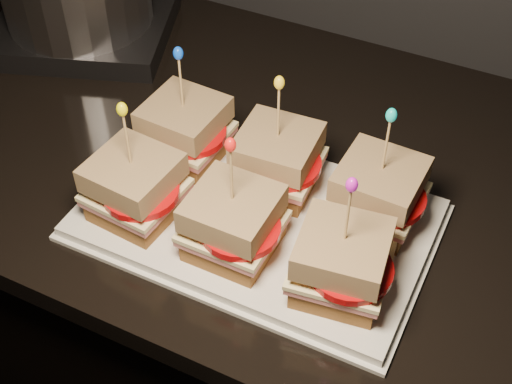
% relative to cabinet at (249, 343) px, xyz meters
% --- Properties ---
extents(cabinet, '(2.31, 0.60, 0.89)m').
position_rel_cabinet_xyz_m(cabinet, '(0.00, 0.00, 0.00)').
color(cabinet, black).
rests_on(cabinet, ground).
extents(granite_slab, '(2.35, 0.64, 0.03)m').
position_rel_cabinet_xyz_m(granite_slab, '(0.00, 0.00, 0.46)').
color(granite_slab, black).
rests_on(granite_slab, cabinet).
extents(platter, '(0.40, 0.25, 0.02)m').
position_rel_cabinet_xyz_m(platter, '(0.08, -0.12, 0.49)').
color(platter, white).
rests_on(platter, granite_slab).
extents(platter_rim, '(0.41, 0.26, 0.01)m').
position_rel_cabinet_xyz_m(platter_rim, '(0.08, -0.12, 0.48)').
color(platter_rim, white).
rests_on(platter_rim, granite_slab).
extents(sandwich_0_bread_bot, '(0.09, 0.09, 0.02)m').
position_rel_cabinet_xyz_m(sandwich_0_bread_bot, '(-0.05, -0.07, 0.51)').
color(sandwich_0_bread_bot, brown).
rests_on(sandwich_0_bread_bot, platter).
extents(sandwich_0_ham, '(0.10, 0.10, 0.01)m').
position_rel_cabinet_xyz_m(sandwich_0_ham, '(-0.05, -0.07, 0.52)').
color(sandwich_0_ham, '#CB6162').
rests_on(sandwich_0_ham, sandwich_0_bread_bot).
extents(sandwich_0_cheese, '(0.11, 0.10, 0.01)m').
position_rel_cabinet_xyz_m(sandwich_0_cheese, '(-0.05, -0.07, 0.53)').
color(sandwich_0_cheese, '#FFF0AA').
rests_on(sandwich_0_cheese, sandwich_0_ham).
extents(sandwich_0_tomato, '(0.09, 0.09, 0.01)m').
position_rel_cabinet_xyz_m(sandwich_0_tomato, '(-0.04, -0.07, 0.54)').
color(sandwich_0_tomato, '#BA080A').
rests_on(sandwich_0_tomato, sandwich_0_cheese).
extents(sandwich_0_bread_top, '(0.10, 0.10, 0.03)m').
position_rel_cabinet_xyz_m(sandwich_0_bread_top, '(-0.05, -0.07, 0.56)').
color(sandwich_0_bread_top, '#592D11').
rests_on(sandwich_0_bread_top, sandwich_0_tomato).
extents(sandwich_0_pick, '(0.00, 0.00, 0.09)m').
position_rel_cabinet_xyz_m(sandwich_0_pick, '(-0.05, -0.07, 0.60)').
color(sandwich_0_pick, tan).
rests_on(sandwich_0_pick, sandwich_0_bread_top).
extents(sandwich_0_frill, '(0.01, 0.01, 0.02)m').
position_rel_cabinet_xyz_m(sandwich_0_frill, '(-0.05, -0.07, 0.65)').
color(sandwich_0_frill, blue).
rests_on(sandwich_0_frill, sandwich_0_pick).
extents(sandwich_1_bread_bot, '(0.09, 0.09, 0.02)m').
position_rel_cabinet_xyz_m(sandwich_1_bread_bot, '(0.08, -0.07, 0.51)').
color(sandwich_1_bread_bot, brown).
rests_on(sandwich_1_bread_bot, platter).
extents(sandwich_1_ham, '(0.10, 0.10, 0.01)m').
position_rel_cabinet_xyz_m(sandwich_1_ham, '(0.08, -0.07, 0.52)').
color(sandwich_1_ham, '#CB6162').
rests_on(sandwich_1_ham, sandwich_1_bread_bot).
extents(sandwich_1_cheese, '(0.11, 0.10, 0.01)m').
position_rel_cabinet_xyz_m(sandwich_1_cheese, '(0.08, -0.07, 0.53)').
color(sandwich_1_cheese, '#FFF0AA').
rests_on(sandwich_1_cheese, sandwich_1_ham).
extents(sandwich_1_tomato, '(0.09, 0.09, 0.01)m').
position_rel_cabinet_xyz_m(sandwich_1_tomato, '(0.09, -0.07, 0.54)').
color(sandwich_1_tomato, '#BA080A').
rests_on(sandwich_1_tomato, sandwich_1_cheese).
extents(sandwich_1_bread_top, '(0.10, 0.10, 0.03)m').
position_rel_cabinet_xyz_m(sandwich_1_bread_top, '(0.08, -0.07, 0.56)').
color(sandwich_1_bread_top, '#592D11').
rests_on(sandwich_1_bread_top, sandwich_1_tomato).
extents(sandwich_1_pick, '(0.00, 0.00, 0.09)m').
position_rel_cabinet_xyz_m(sandwich_1_pick, '(0.08, -0.07, 0.60)').
color(sandwich_1_pick, tan).
rests_on(sandwich_1_pick, sandwich_1_bread_top).
extents(sandwich_1_frill, '(0.01, 0.01, 0.02)m').
position_rel_cabinet_xyz_m(sandwich_1_frill, '(0.08, -0.07, 0.65)').
color(sandwich_1_frill, yellow).
rests_on(sandwich_1_frill, sandwich_1_pick).
extents(sandwich_2_bread_bot, '(0.09, 0.09, 0.02)m').
position_rel_cabinet_xyz_m(sandwich_2_bread_bot, '(0.20, -0.07, 0.51)').
color(sandwich_2_bread_bot, brown).
rests_on(sandwich_2_bread_bot, platter).
extents(sandwich_2_ham, '(0.10, 0.10, 0.01)m').
position_rel_cabinet_xyz_m(sandwich_2_ham, '(0.20, -0.07, 0.52)').
color(sandwich_2_ham, '#CB6162').
rests_on(sandwich_2_ham, sandwich_2_bread_bot).
extents(sandwich_2_cheese, '(0.10, 0.10, 0.01)m').
position_rel_cabinet_xyz_m(sandwich_2_cheese, '(0.20, -0.07, 0.53)').
color(sandwich_2_cheese, '#FFF0AA').
rests_on(sandwich_2_cheese, sandwich_2_ham).
extents(sandwich_2_tomato, '(0.09, 0.09, 0.01)m').
position_rel_cabinet_xyz_m(sandwich_2_tomato, '(0.21, -0.07, 0.54)').
color(sandwich_2_tomato, '#BA080A').
rests_on(sandwich_2_tomato, sandwich_2_cheese).
extents(sandwich_2_bread_top, '(0.09, 0.09, 0.03)m').
position_rel_cabinet_xyz_m(sandwich_2_bread_top, '(0.20, -0.07, 0.56)').
color(sandwich_2_bread_top, '#592D11').
rests_on(sandwich_2_bread_top, sandwich_2_tomato).
extents(sandwich_2_pick, '(0.00, 0.00, 0.09)m').
position_rel_cabinet_xyz_m(sandwich_2_pick, '(0.20, -0.07, 0.60)').
color(sandwich_2_pick, tan).
rests_on(sandwich_2_pick, sandwich_2_bread_top).
extents(sandwich_2_frill, '(0.01, 0.01, 0.02)m').
position_rel_cabinet_xyz_m(sandwich_2_frill, '(0.20, -0.07, 0.65)').
color(sandwich_2_frill, '#0ECAC2').
rests_on(sandwich_2_frill, sandwich_2_pick).
extents(sandwich_3_bread_bot, '(0.10, 0.10, 0.02)m').
position_rel_cabinet_xyz_m(sandwich_3_bread_bot, '(-0.05, -0.18, 0.51)').
color(sandwich_3_bread_bot, brown).
rests_on(sandwich_3_bread_bot, platter).
extents(sandwich_3_ham, '(0.11, 0.10, 0.01)m').
position_rel_cabinet_xyz_m(sandwich_3_ham, '(-0.05, -0.18, 0.52)').
color(sandwich_3_ham, '#CB6162').
rests_on(sandwich_3_ham, sandwich_3_bread_bot).
extents(sandwich_3_cheese, '(0.11, 0.10, 0.01)m').
position_rel_cabinet_xyz_m(sandwich_3_cheese, '(-0.05, -0.18, 0.53)').
color(sandwich_3_cheese, '#FFF0AA').
rests_on(sandwich_3_cheese, sandwich_3_ham).
extents(sandwich_3_tomato, '(0.09, 0.09, 0.01)m').
position_rel_cabinet_xyz_m(sandwich_3_tomato, '(-0.04, -0.19, 0.54)').
color(sandwich_3_tomato, '#BA080A').
rests_on(sandwich_3_tomato, sandwich_3_cheese).
extents(sandwich_3_bread_top, '(0.10, 0.10, 0.03)m').
position_rel_cabinet_xyz_m(sandwich_3_bread_top, '(-0.05, -0.18, 0.56)').
color(sandwich_3_bread_top, '#592D11').
rests_on(sandwich_3_bread_top, sandwich_3_tomato).
extents(sandwich_3_pick, '(0.00, 0.00, 0.09)m').
position_rel_cabinet_xyz_m(sandwich_3_pick, '(-0.05, -0.18, 0.60)').
color(sandwich_3_pick, tan).
rests_on(sandwich_3_pick, sandwich_3_bread_top).
extents(sandwich_3_frill, '(0.01, 0.01, 0.02)m').
position_rel_cabinet_xyz_m(sandwich_3_frill, '(-0.05, -0.18, 0.65)').
color(sandwich_3_frill, '#E8E207').
rests_on(sandwich_3_frill, sandwich_3_pick).
extents(sandwich_4_bread_bot, '(0.09, 0.09, 0.02)m').
position_rel_cabinet_xyz_m(sandwich_4_bread_bot, '(0.08, -0.18, 0.51)').
color(sandwich_4_bread_bot, brown).
rests_on(sandwich_4_bread_bot, platter).
extents(sandwich_4_ham, '(0.10, 0.10, 0.01)m').
position_rel_cabinet_xyz_m(sandwich_4_ham, '(0.08, -0.18, 0.52)').
color(sandwich_4_ham, '#CB6162').
rests_on(sandwich_4_ham, sandwich_4_bread_bot).
extents(sandwich_4_cheese, '(0.10, 0.10, 0.01)m').
position_rel_cabinet_xyz_m(sandwich_4_cheese, '(0.08, -0.18, 0.53)').
color(sandwich_4_cheese, '#FFF0AA').
rests_on(sandwich_4_cheese, sandwich_4_ham).
extents(sandwich_4_tomato, '(0.09, 0.09, 0.01)m').
position_rel_cabinet_xyz_m(sandwich_4_tomato, '(0.09, -0.19, 0.54)').
color(sandwich_4_tomato, '#BA080A').
rests_on(sandwich_4_tomato, sandwich_4_cheese).
extents(sandwich_4_bread_top, '(0.09, 0.09, 0.03)m').
position_rel_cabinet_xyz_m(sandwich_4_bread_top, '(0.08, -0.18, 0.56)').
color(sandwich_4_bread_top, '#592D11').
rests_on(sandwich_4_bread_top, sandwich_4_tomato).
extents(sandwich_4_pick, '(0.00, 0.00, 0.09)m').
position_rel_cabinet_xyz_m(sandwich_4_pick, '(0.08, -0.18, 0.60)').
color(sandwich_4_pick, tan).
rests_on(sandwich_4_pick, sandwich_4_bread_top).
extents(sandwich_4_frill, '(0.01, 0.01, 0.02)m').
position_rel_cabinet_xyz_m(sandwich_4_frill, '(0.08, -0.18, 0.65)').
color(sandwich_4_frill, red).
rests_on(sandwich_4_frill, sandwich_4_pick).
extents(sandwich_5_bread_bot, '(0.10, 0.10, 0.02)m').
position_rel_cabinet_xyz_m(sandwich_5_bread_bot, '(0.20, -0.18, 0.51)').
color(sandwich_5_bread_bot, brown).
rests_on(sandwich_5_bread_bot, platter).
extents(sandwich_5_ham, '(0.11, 0.11, 0.01)m').
position_rel_cabinet_xyz_m(sandwich_5_ham, '(0.20, -0.18, 0.52)').
color(sandwich_5_ham, '#CB6162').
rests_on(sandwich_5_ham, sandwich_5_bread_bot).
extents(sandwich_5_cheese, '(0.11, 0.11, 0.01)m').
position_rel_cabinet_xyz_m(sandwich_5_cheese, '(0.20, -0.18, 0.53)').
color(sandwich_5_cheese, '#FFF0AA').
rests_on(sandwich_5_cheese, sandwich_5_ham).
extents(sandwich_5_tomato, '(0.09, 0.09, 0.01)m').
position_rel_cabinet_xyz_m(sandwich_5_tomato, '(0.21, -0.19, 0.54)').
color(sandwich_5_tomato, '#BA080A').
rests_on(sandwich_5_tomato, sandwich_5_cheese).
extents(sandwich_5_bread_top, '(0.10, 0.10, 0.03)m').
position_rel_cabinet_xyz_m(sandwich_5_bread_top, '(0.20, -0.18, 0.56)').
color(sandwich_5_bread_top, '#592D11').
rests_on(sandwich_5_bread_top, sandwich_5_tomato).
extents(sandwich_5_pick, '(0.00, 0.00, 0.09)m').
position_rel_cabinet_xyz_m(sandwich_5_pick, '(0.20, -0.18, 0.60)').
color(sandwich_5_pick, tan).
rests_on(sandwich_5_pick, sandwich_5_bread_top).
extents(sandwich_5_frill, '(0.01, 0.01, 0.02)m').
position_rel_cabinet_xyz_m(sandwich_5_frill, '(0.20, -0.18, 0.65)').
color(sandwich_5_frill, '#C418BF').
rests_on(sandwich_5_frill, sandwich_5_pick).
extents(appliance_base, '(0.33, 0.30, 0.03)m').
position_rel_cabinet_xyz_m(appliance_base, '(-0.35, 0.12, 0.49)').
color(appliance_base, '#262628').
rests_on(appliance_base, granite_slab).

